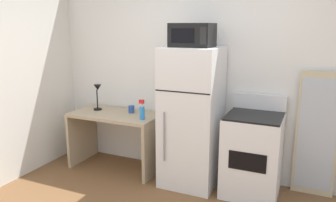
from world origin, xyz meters
name	(u,v)px	position (x,y,z in m)	size (l,w,h in m)	color
wall_back_white	(214,73)	(0.00, 1.70, 1.30)	(5.00, 0.10, 2.60)	white
desk	(116,130)	(-1.20, 1.32, 0.52)	(1.17, 0.62, 0.75)	tan
desk_lamp	(98,93)	(-1.50, 1.36, 0.99)	(0.14, 0.12, 0.35)	black
coffee_mug	(131,109)	(-1.03, 1.43, 0.80)	(0.08, 0.08, 0.10)	#264C99
spray_bottle	(142,112)	(-0.74, 1.20, 0.85)	(0.06, 0.06, 0.25)	#2D8CEA
refrigerator	(192,117)	(-0.14, 1.31, 0.82)	(0.64, 0.66, 1.64)	white
microwave	(192,35)	(-0.14, 1.29, 1.77)	(0.46, 0.35, 0.26)	black
oven_range	(252,154)	(0.58, 1.33, 0.47)	(0.61, 0.61, 1.10)	white
leaning_mirror	(317,135)	(1.21, 1.59, 0.70)	(0.44, 0.03, 1.40)	#C6B793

